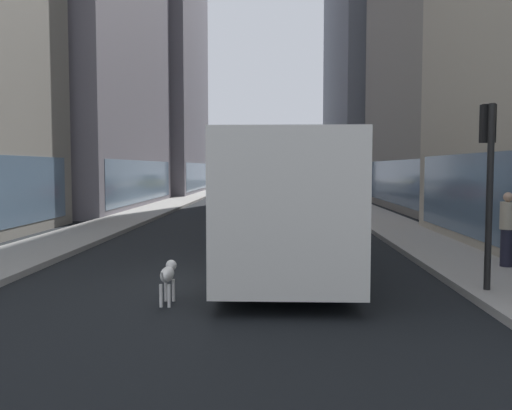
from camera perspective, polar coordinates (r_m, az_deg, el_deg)
The scene contains 12 objects.
ground_plane at distance 46.13m, azimuth 0.82°, elevation 0.92°, with size 120.00×120.00×0.00m, color black.
sidewalk_left at distance 46.60m, azimuth -6.20°, elevation 1.02°, with size 2.40×110.00×0.15m, color gray.
sidewalk_right at distance 46.35m, azimuth 7.89°, elevation 0.99°, with size 2.40×110.00×0.15m, color #9E9991.
building_left_far at distance 53.33m, azimuth -12.59°, elevation 17.56°, with size 11.61×15.29×30.15m.
transit_bus at distance 14.23m, azimuth 2.85°, elevation 1.41°, with size 2.78×11.53×3.05m.
car_yellow_taxi at distance 58.97m, azimuth -0.07°, elevation 2.37°, with size 1.77×4.35×1.62m.
car_red_coupe at distance 39.73m, azimuth -1.11°, elevation 1.64°, with size 1.94×4.80×1.62m.
car_grey_wagon at distance 29.22m, azimuth -2.26°, elevation 0.81°, with size 1.90×4.15×1.62m.
car_blue_hatchback at distance 47.78m, azimuth 2.31°, elevation 2.01°, with size 1.81×4.50×1.62m.
dalmatian_dog at distance 9.87m, azimuth -9.12°, elevation -7.14°, with size 0.22×0.96×0.72m.
pedestrian_in_coat at distance 13.69m, azimuth 24.61°, elevation -2.25°, with size 0.34×0.34×1.69m.
traffic_light_near at distance 10.93m, azimuth 22.98°, elevation 3.82°, with size 0.24×0.41×3.40m.
Camera 1 is at (1.01, -11.06, 2.39)m, focal length 38.57 mm.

